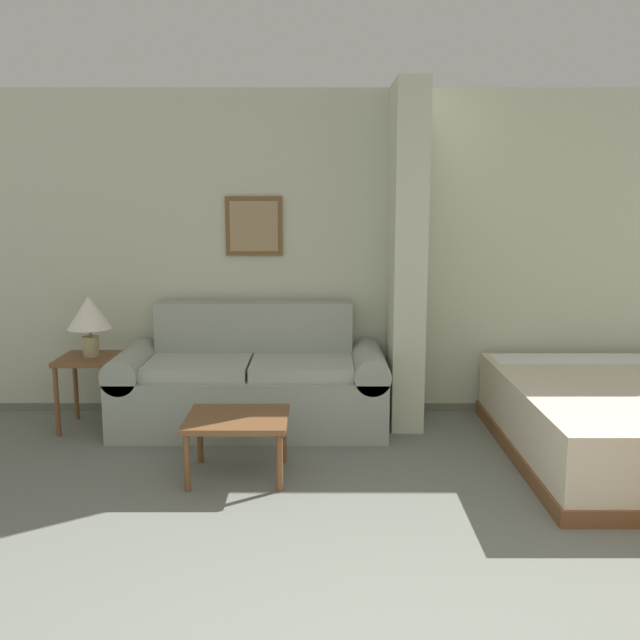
{
  "coord_description": "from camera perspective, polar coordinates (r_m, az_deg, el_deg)",
  "views": [
    {
      "loc": [
        -0.39,
        -1.64,
        1.76
      ],
      "look_at": [
        -0.4,
        2.47,
        1.05
      ],
      "focal_mm": 40.0,
      "sensor_mm": 36.0,
      "label": 1
    }
  ],
  "objects": [
    {
      "name": "couch",
      "position": [
        5.55,
        -5.27,
        -5.11
      ],
      "size": [
        2.07,
        0.84,
        0.94
      ],
      "color": "#99A393",
      "rests_on": "ground_plane"
    },
    {
      "name": "wall_partition_pillar",
      "position": [
        5.51,
        7.14,
        4.94
      ],
      "size": [
        0.24,
        0.61,
        2.6
      ],
      "color": "beige",
      "rests_on": "ground_plane"
    },
    {
      "name": "coffee_table",
      "position": [
        4.58,
        -6.43,
        -8.24
      ],
      "size": [
        0.64,
        0.56,
        0.4
      ],
      "color": "brown",
      "rests_on": "ground_plane"
    },
    {
      "name": "table_lamp",
      "position": [
        5.65,
        -17.77,
        0.4
      ],
      "size": [
        0.33,
        0.33,
        0.46
      ],
      "color": "tan",
      "rests_on": "side_table"
    },
    {
      "name": "wall_back",
      "position": [
        5.84,
        4.01,
        5.22
      ],
      "size": [
        7.31,
        0.16,
        2.6
      ],
      "color": "beige",
      "rests_on": "ground_plane"
    },
    {
      "name": "side_table",
      "position": [
        5.72,
        -17.56,
        -3.65
      ],
      "size": [
        0.47,
        0.47,
        0.56
      ],
      "color": "brown",
      "rests_on": "ground_plane"
    }
  ]
}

